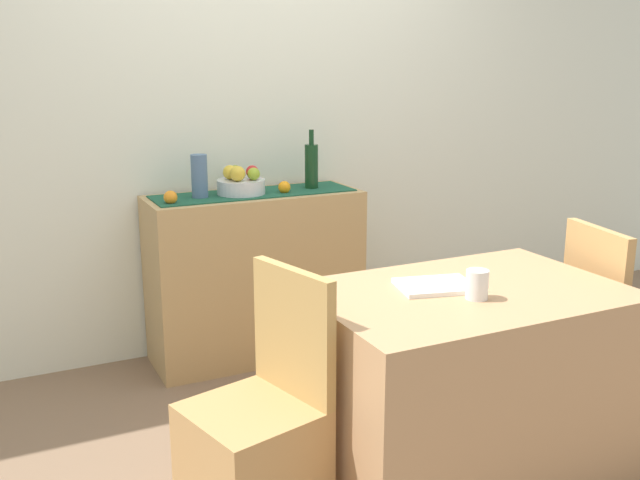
# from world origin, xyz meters

# --- Properties ---
(ground_plane) EXTENTS (6.40, 6.40, 0.02)m
(ground_plane) POSITION_xyz_m (0.00, 0.00, -0.01)
(ground_plane) COLOR #7C614A
(ground_plane) RESTS_ON ground
(room_wall_rear) EXTENTS (6.40, 0.06, 2.70)m
(room_wall_rear) POSITION_xyz_m (0.00, 1.18, 1.35)
(room_wall_rear) COLOR silver
(room_wall_rear) RESTS_ON ground
(sideboard_console) EXTENTS (1.12, 0.42, 0.89)m
(sideboard_console) POSITION_xyz_m (-0.13, 0.92, 0.45)
(sideboard_console) COLOR tan
(sideboard_console) RESTS_ON ground
(table_runner) EXTENTS (1.05, 0.32, 0.01)m
(table_runner) POSITION_xyz_m (-0.13, 0.92, 0.90)
(table_runner) COLOR #194E37
(table_runner) RESTS_ON sideboard_console
(fruit_bowl) EXTENTS (0.25, 0.25, 0.07)m
(fruit_bowl) POSITION_xyz_m (-0.20, 0.92, 0.94)
(fruit_bowl) COLOR silver
(fruit_bowl) RESTS_ON table_runner
(apple_left) EXTENTS (0.06, 0.06, 0.06)m
(apple_left) POSITION_xyz_m (-0.14, 0.87, 1.01)
(apple_left) COLOR #8AAA2C
(apple_left) RESTS_ON fruit_bowl
(apple_right) EXTENTS (0.07, 0.07, 0.07)m
(apple_right) POSITION_xyz_m (-0.24, 0.95, 1.01)
(apple_right) COLOR gold
(apple_right) RESTS_ON fruit_bowl
(apple_upper) EXTENTS (0.08, 0.08, 0.08)m
(apple_upper) POSITION_xyz_m (-0.23, 0.88, 1.01)
(apple_upper) COLOR gold
(apple_upper) RESTS_ON fruit_bowl
(apple_front) EXTENTS (0.07, 0.07, 0.07)m
(apple_front) POSITION_xyz_m (-0.12, 0.95, 1.01)
(apple_front) COLOR red
(apple_front) RESTS_ON fruit_bowl
(apple_center) EXTENTS (0.07, 0.07, 0.07)m
(apple_center) POSITION_xyz_m (-0.20, 1.00, 1.01)
(apple_center) COLOR olive
(apple_center) RESTS_ON fruit_bowl
(wine_bottle) EXTENTS (0.07, 0.07, 0.32)m
(wine_bottle) POSITION_xyz_m (0.21, 0.92, 1.02)
(wine_bottle) COLOR #13371A
(wine_bottle) RESTS_ON sideboard_console
(ceramic_vase) EXTENTS (0.08, 0.08, 0.22)m
(ceramic_vase) POSITION_xyz_m (-0.41, 0.92, 1.01)
(ceramic_vase) COLOR slate
(ceramic_vase) RESTS_ON sideboard_console
(orange_loose_near_bowl) EXTENTS (0.07, 0.07, 0.07)m
(orange_loose_near_bowl) POSITION_xyz_m (0.02, 0.86, 0.93)
(orange_loose_near_bowl) COLOR orange
(orange_loose_near_bowl) RESTS_ON sideboard_console
(orange_loose_mid) EXTENTS (0.07, 0.07, 0.07)m
(orange_loose_mid) POSITION_xyz_m (-0.59, 0.84, 0.93)
(orange_loose_mid) COLOR orange
(orange_loose_mid) RESTS_ON sideboard_console
(dining_table) EXTENTS (1.17, 0.78, 0.74)m
(dining_table) POSITION_xyz_m (0.19, -0.48, 0.37)
(dining_table) COLOR tan
(dining_table) RESTS_ON ground
(open_book) EXTENTS (0.32, 0.27, 0.02)m
(open_book) POSITION_xyz_m (0.09, -0.42, 0.75)
(open_book) COLOR white
(open_book) RESTS_ON dining_table
(coffee_cup) EXTENTS (0.08, 0.08, 0.11)m
(coffee_cup) POSITION_xyz_m (0.16, -0.58, 0.79)
(coffee_cup) COLOR silver
(coffee_cup) RESTS_ON dining_table
(chair_near_window) EXTENTS (0.49, 0.49, 0.90)m
(chair_near_window) POSITION_xyz_m (-0.66, -0.48, 0.27)
(chair_near_window) COLOR tan
(chair_near_window) RESTS_ON ground
(chair_by_corner) EXTENTS (0.46, 0.46, 0.90)m
(chair_by_corner) POSITION_xyz_m (1.04, -0.48, 0.27)
(chair_by_corner) COLOR tan
(chair_by_corner) RESTS_ON ground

